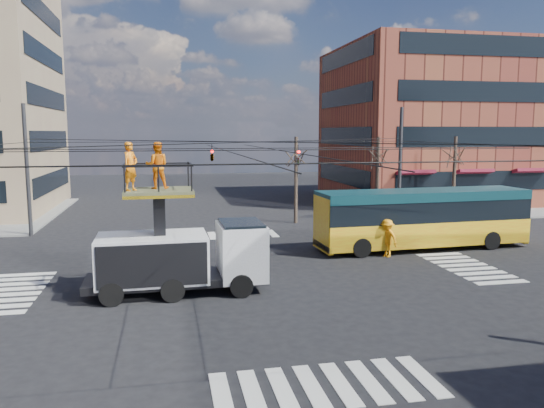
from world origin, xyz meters
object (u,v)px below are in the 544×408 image
(utility_truck, at_px, (181,243))
(worker_ground, at_px, (117,265))
(city_bus, at_px, (422,217))
(traffic_cone, at_px, (118,283))
(flagger, at_px, (387,238))

(utility_truck, relative_size, worker_ground, 4.09)
(city_bus, xyz_separation_m, worker_ground, (-15.69, -4.05, -0.86))
(utility_truck, distance_m, worker_ground, 3.20)
(city_bus, height_order, traffic_cone, city_bus)
(city_bus, relative_size, flagger, 6.11)
(worker_ground, bearing_deg, traffic_cone, 168.57)
(traffic_cone, height_order, flagger, flagger)
(worker_ground, bearing_deg, flagger, -94.35)
(city_bus, distance_m, traffic_cone, 16.47)
(utility_truck, height_order, city_bus, utility_truck)
(traffic_cone, xyz_separation_m, worker_ground, (-0.07, 1.00, 0.49))
(traffic_cone, bearing_deg, flagger, 15.33)
(traffic_cone, bearing_deg, utility_truck, -11.67)
(worker_ground, bearing_deg, city_bus, -90.97)
(utility_truck, height_order, flagger, utility_truck)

